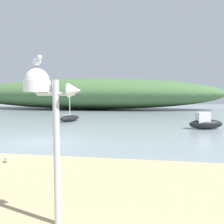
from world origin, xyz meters
TOP-DOWN VIEW (x-y plane):
  - ground_plane at (0.00, 0.00)m, footprint 120.00×120.00m
  - distant_hill at (-5.94, 31.91)m, footprint 49.56×13.65m
  - mast_structure at (4.46, -8.43)m, footprint 1.10×0.49m
  - seagull_on_radar at (4.34, -8.44)m, footprint 0.31×0.22m
  - sailboat_far_right at (-1.88, 10.68)m, footprint 1.86×2.98m
  - motorboat_east_reach at (10.44, 7.10)m, footprint 2.83×1.63m
  - seagull_near_waterline at (1.19, -4.73)m, footprint 0.30×0.29m

SIDE VIEW (x-z plane):
  - ground_plane at x=0.00m, z-range 0.00..0.00m
  - sailboat_far_right at x=-1.88m, z-range -1.20..1.86m
  - seagull_near_waterline at x=1.19m, z-range 0.22..0.46m
  - motorboat_east_reach at x=10.44m, z-range -0.15..1.16m
  - mast_structure at x=4.46m, z-range 1.15..4.11m
  - distant_hill at x=-5.94m, z-range 0.00..5.71m
  - seagull_on_radar at x=4.34m, z-range 3.18..3.41m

